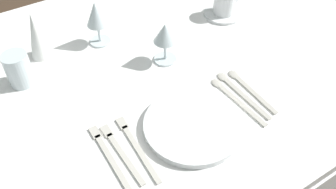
# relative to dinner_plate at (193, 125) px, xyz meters

# --- Properties ---
(dining_table) EXTENTS (1.80, 1.11, 0.74)m
(dining_table) POSITION_rel_dinner_plate_xyz_m (-0.03, 0.27, -0.09)
(dining_table) COLOR white
(dining_table) RESTS_ON ground
(dinner_plate) EXTENTS (0.26, 0.26, 0.02)m
(dinner_plate) POSITION_rel_dinner_plate_xyz_m (0.00, 0.00, 0.00)
(dinner_plate) COLOR white
(dinner_plate) RESTS_ON dining_table
(fork_outer) EXTENTS (0.03, 0.23, 0.00)m
(fork_outer) POSITION_rel_dinner_plate_xyz_m (-0.15, 0.03, -0.01)
(fork_outer) COLOR beige
(fork_outer) RESTS_ON dining_table
(fork_inner) EXTENTS (0.02, 0.21, 0.00)m
(fork_inner) POSITION_rel_dinner_plate_xyz_m (-0.19, 0.03, -0.01)
(fork_inner) COLOR beige
(fork_inner) RESTS_ON dining_table
(fork_salad) EXTENTS (0.02, 0.23, 0.00)m
(fork_salad) POSITION_rel_dinner_plate_xyz_m (-0.22, 0.04, -0.01)
(fork_salad) COLOR beige
(fork_salad) RESTS_ON dining_table
(spoon_soup) EXTENTS (0.03, 0.22, 0.01)m
(spoon_soup) POSITION_rel_dinner_plate_xyz_m (0.16, 0.04, -0.01)
(spoon_soup) COLOR beige
(spoon_soup) RESTS_ON dining_table
(spoon_dessert) EXTENTS (0.03, 0.22, 0.01)m
(spoon_dessert) POSITION_rel_dinner_plate_xyz_m (0.19, 0.05, -0.01)
(spoon_dessert) COLOR beige
(spoon_dessert) RESTS_ON dining_table
(spoon_tea) EXTENTS (0.03, 0.20, 0.01)m
(spoon_tea) POSITION_rel_dinner_plate_xyz_m (0.22, 0.04, -0.01)
(spoon_tea) COLOR beige
(spoon_tea) RESTS_ON dining_table
(saucer_left) EXTENTS (0.14, 0.14, 0.01)m
(saucer_left) POSITION_rel_dinner_plate_xyz_m (0.40, 0.38, -0.00)
(saucer_left) COLOR white
(saucer_left) RESTS_ON dining_table
(coffee_cup_left) EXTENTS (0.10, 0.08, 0.07)m
(coffee_cup_left) POSITION_rel_dinner_plate_xyz_m (0.40, 0.38, 0.04)
(coffee_cup_left) COLOR white
(coffee_cup_left) RESTS_ON saucer_left
(wine_glass_centre) EXTENTS (0.07, 0.07, 0.15)m
(wine_glass_centre) POSITION_rel_dinner_plate_xyz_m (-0.05, 0.46, 0.09)
(wine_glass_centre) COLOR silver
(wine_glass_centre) RESTS_ON dining_table
(wine_glass_left) EXTENTS (0.07, 0.07, 0.13)m
(wine_glass_left) POSITION_rel_dinner_plate_xyz_m (0.09, 0.27, 0.08)
(wine_glass_left) COLOR silver
(wine_glass_left) RESTS_ON dining_table
(drink_tumbler) EXTENTS (0.07, 0.07, 0.10)m
(drink_tumbler) POSITION_rel_dinner_plate_xyz_m (-0.32, 0.41, 0.04)
(drink_tumbler) COLOR silver
(drink_tumbler) RESTS_ON dining_table
(napkin_folded) EXTENTS (0.07, 0.07, 0.16)m
(napkin_folded) POSITION_rel_dinner_plate_xyz_m (-0.23, 0.50, 0.07)
(napkin_folded) COLOR white
(napkin_folded) RESTS_ON dining_table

